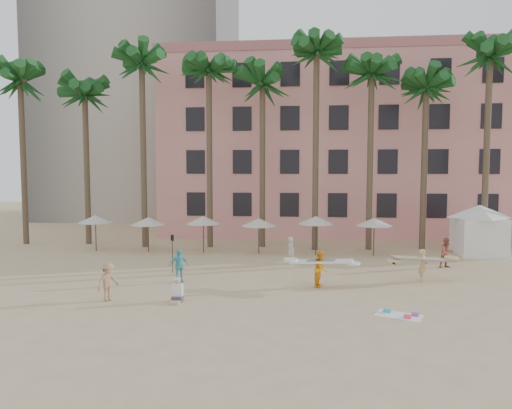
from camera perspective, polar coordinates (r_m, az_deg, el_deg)
The scene contains 12 objects.
ground at distance 20.31m, azimuth -0.03°, elevation -12.66°, with size 120.00×120.00×0.00m, color #D1B789.
pink_hotel at distance 45.66m, azimuth 12.05°, elevation 6.86°, with size 35.00×14.00×16.00m, color pink.
grey_tower at distance 63.59m, azimuth -13.97°, elevation 21.69°, with size 22.00×18.00×50.00m, color #A89E8E.
palm_row at distance 35.06m, azimuth 3.30°, elevation 15.92°, with size 44.40×5.40×16.30m.
umbrella_row at distance 32.40m, azimuth -3.17°, elevation -2.04°, with size 22.50×2.70×2.73m.
cabana at distance 35.50m, azimuth 26.09°, elevation -2.35°, with size 4.54×4.54×3.50m.
beach_towel at distance 20.02m, azimuth 17.56°, elevation -13.02°, with size 2.05×1.64×0.14m.
carrier_yellow at distance 25.99m, azimuth 20.15°, elevation -6.88°, with size 3.45×1.71×1.74m.
carrier_white at distance 23.66m, azimuth 8.13°, elevation -7.78°, with size 3.24×1.36×1.84m.
beachgoers at distance 24.67m, azimuth 1.07°, elevation -7.44°, with size 18.63×9.95×1.83m.
paddle at distance 26.73m, azimuth -10.41°, elevation -5.47°, with size 0.18×0.04×2.23m.
seated_man at distance 21.22m, azimuth -9.83°, elevation -10.94°, with size 0.47×0.81×1.06m.
Camera 1 is at (1.88, -19.32, 5.95)m, focal length 32.00 mm.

